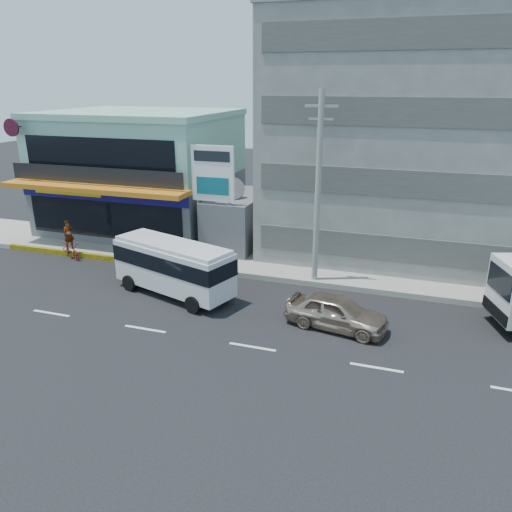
# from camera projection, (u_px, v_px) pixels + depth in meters

# --- Properties ---
(ground) EXTENTS (120.00, 120.00, 0.00)m
(ground) POSITION_uv_depth(u_px,v_px,m) (145.00, 329.00, 21.98)
(ground) COLOR black
(ground) RESTS_ON ground
(sidewalk) EXTENTS (70.00, 5.00, 0.30)m
(sidewalk) POSITION_uv_depth(u_px,v_px,m) (305.00, 266.00, 28.95)
(sidewalk) COLOR gray
(sidewalk) RESTS_ON ground
(shop_building) EXTENTS (12.40, 11.70, 8.00)m
(shop_building) POSITION_uv_depth(u_px,v_px,m) (142.00, 175.00, 35.50)
(shop_building) COLOR #4E4F54
(shop_building) RESTS_ON ground
(concrete_building) EXTENTS (16.00, 12.00, 14.00)m
(concrete_building) POSITION_uv_depth(u_px,v_px,m) (410.00, 139.00, 30.12)
(concrete_building) COLOR gray
(concrete_building) RESTS_ON ground
(gap_structure) EXTENTS (3.00, 6.00, 3.50)m
(gap_structure) POSITION_uv_depth(u_px,v_px,m) (239.00, 222.00, 32.14)
(gap_structure) COLOR #4E4F54
(gap_structure) RESTS_ON ground
(satellite_dish) EXTENTS (1.50, 1.50, 0.15)m
(satellite_dish) POSITION_uv_depth(u_px,v_px,m) (233.00, 197.00, 30.64)
(satellite_dish) COLOR slate
(satellite_dish) RESTS_ON gap_structure
(billboard) EXTENTS (2.60, 0.18, 6.90)m
(billboard) POSITION_uv_depth(u_px,v_px,m) (213.00, 180.00, 28.72)
(billboard) COLOR gray
(billboard) RESTS_ON ground
(utility_pole_near) EXTENTS (1.60, 0.30, 10.00)m
(utility_pole_near) POSITION_uv_depth(u_px,v_px,m) (318.00, 190.00, 25.11)
(utility_pole_near) COLOR #999993
(utility_pole_near) RESTS_ON ground
(minibus) EXTENTS (6.94, 4.06, 2.77)m
(minibus) POSITION_uv_depth(u_px,v_px,m) (173.00, 264.00, 24.99)
(minibus) COLOR silver
(minibus) RESTS_ON ground
(sedan) EXTENTS (4.75, 2.57, 1.53)m
(sedan) POSITION_uv_depth(u_px,v_px,m) (337.00, 312.00, 21.85)
(sedan) COLOR #BFA792
(sedan) RESTS_ON ground
(motorcycle_rider) EXTENTS (1.97, 1.34, 2.39)m
(motorcycle_rider) POSITION_uv_depth(u_px,v_px,m) (70.00, 246.00, 30.49)
(motorcycle_rider) COLOR #5B0D1F
(motorcycle_rider) RESTS_ON ground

